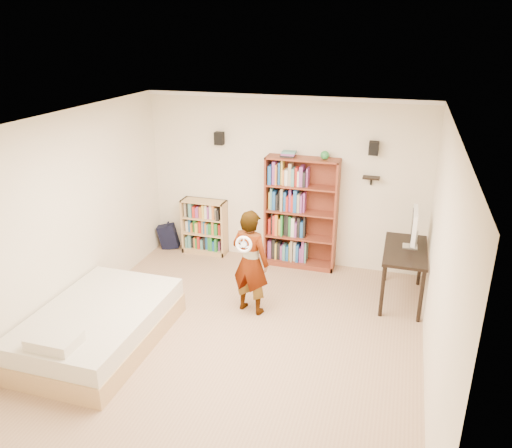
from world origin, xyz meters
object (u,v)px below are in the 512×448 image
Objects in this scene: tall_bookshelf at (301,214)px; low_bookshelf at (205,227)px; computer_desk at (403,275)px; daybed at (99,322)px; person at (250,262)px.

low_bookshelf is (-1.67, 0.02, -0.43)m from tall_bookshelf.
daybed is (-3.50, -2.17, -0.09)m from computer_desk.
tall_bookshelf is 1.23× the size of person.
tall_bookshelf is at bearing 56.62° from daybed.
computer_desk is 0.56× the size of daybed.
person is at bearing -155.33° from computer_desk.
low_bookshelf is at bearing 179.18° from tall_bookshelf.
low_bookshelf is 2.89m from daybed.
tall_bookshelf is 1.63m from person.
tall_bookshelf is 0.87× the size of daybed.
person is (1.54, 1.27, 0.43)m from daybed.
daybed is (-0.21, -2.88, -0.17)m from low_bookshelf.
low_bookshelf is at bearing 167.92° from computer_desk.
computer_desk is at bearing -12.08° from low_bookshelf.
daybed is at bearing -123.38° from tall_bookshelf.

